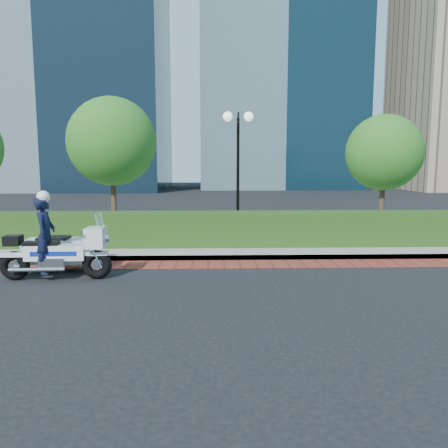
{
  "coord_description": "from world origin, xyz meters",
  "views": [
    {
      "loc": [
        0.08,
        -9.67,
        2.55
      ],
      "look_at": [
        0.43,
        2.04,
        1.0
      ],
      "focal_mm": 35.0,
      "sensor_mm": 36.0,
      "label": 1
    }
  ],
  "objects_px": {
    "lamppost": "(238,154)",
    "tree_c": "(384,153)",
    "tree_b": "(112,142)",
    "police_motorcycle": "(56,247)"
  },
  "relations": [
    {
      "from": "police_motorcycle",
      "to": "tree_c",
      "type": "bearing_deg",
      "value": 29.32
    },
    {
      "from": "tree_c",
      "to": "police_motorcycle",
      "type": "bearing_deg",
      "value": -148.94
    },
    {
      "from": "lamppost",
      "to": "tree_b",
      "type": "xyz_separation_m",
      "value": [
        -4.5,
        1.3,
        0.48
      ]
    },
    {
      "from": "lamppost",
      "to": "tree_c",
      "type": "relative_size",
      "value": 0.98
    },
    {
      "from": "lamppost",
      "to": "tree_b",
      "type": "distance_m",
      "value": 4.71
    },
    {
      "from": "lamppost",
      "to": "police_motorcycle",
      "type": "distance_m",
      "value": 6.95
    },
    {
      "from": "lamppost",
      "to": "police_motorcycle",
      "type": "height_order",
      "value": "lamppost"
    },
    {
      "from": "lamppost",
      "to": "police_motorcycle",
      "type": "bearing_deg",
      "value": -133.74
    },
    {
      "from": "tree_c",
      "to": "police_motorcycle",
      "type": "height_order",
      "value": "tree_c"
    },
    {
      "from": "tree_b",
      "to": "police_motorcycle",
      "type": "bearing_deg",
      "value": -90.42
    }
  ]
}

